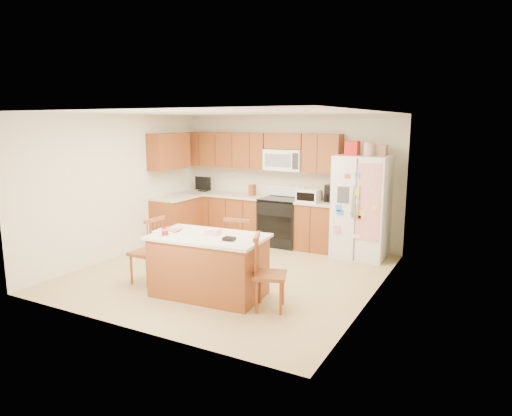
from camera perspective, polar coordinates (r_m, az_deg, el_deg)
The scene contains 9 objects.
ground at distance 7.34m, azimuth -3.30°, elevation -8.09°, with size 4.50×4.50×0.00m, color tan.
room_shell at distance 7.01m, azimuth -3.43°, elevation 3.13°, with size 4.60×4.60×2.52m.
cabinetry at distance 9.11m, azimuth -2.77°, elevation 1.54°, with size 3.36×1.56×2.15m.
stove at distance 8.87m, azimuth 3.20°, elevation -1.62°, with size 0.76×0.65×1.13m.
refrigerator at distance 8.19m, azimuth 13.05°, elevation 0.29°, with size 0.90×0.79×2.04m.
island at distance 6.34m, azimuth -5.93°, elevation -7.09°, with size 1.62×1.03×0.94m.
windsor_chair_left at distance 6.94m, azimuth -13.34°, elevation -5.38°, with size 0.42×0.44×1.00m.
windsor_chair_back at distance 6.88m, azimuth -1.98°, elevation -5.33°, with size 0.49×0.48×0.98m.
windsor_chair_right at distance 5.84m, azimuth 1.52°, elevation -8.29°, with size 0.52×0.53×0.98m.
Camera 1 is at (3.64, -5.92, 2.36)m, focal length 32.00 mm.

